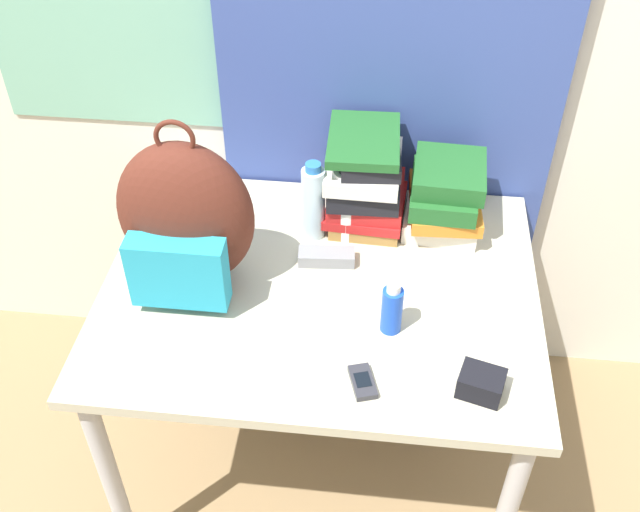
{
  "coord_description": "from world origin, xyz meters",
  "views": [
    {
      "loc": [
        0.16,
        -0.95,
        2.09
      ],
      "look_at": [
        0.0,
        0.44,
        0.85
      ],
      "focal_mm": 42.0,
      "sensor_mm": 36.0,
      "label": 1
    }
  ],
  "objects_px": {
    "sunglasses_case": "(327,257)",
    "camera_pouch": "(481,383)",
    "cell_phone": "(363,382)",
    "sports_bottle": "(348,202)",
    "water_bottle": "(313,202)",
    "sunscreen_bottle": "(392,309)",
    "book_stack_center": "(445,196)",
    "book_stack_left": "(366,180)",
    "backpack": "(185,220)"
  },
  "relations": [
    {
      "from": "sunglasses_case",
      "to": "camera_pouch",
      "type": "xyz_separation_m",
      "value": [
        0.39,
        -0.4,
        0.01
      ]
    },
    {
      "from": "cell_phone",
      "to": "sports_bottle",
      "type": "bearing_deg",
      "value": 98.65
    },
    {
      "from": "water_bottle",
      "to": "sunglasses_case",
      "type": "distance_m",
      "value": 0.16
    },
    {
      "from": "water_bottle",
      "to": "sunscreen_bottle",
      "type": "height_order",
      "value": "water_bottle"
    },
    {
      "from": "sports_bottle",
      "to": "camera_pouch",
      "type": "distance_m",
      "value": 0.63
    },
    {
      "from": "water_bottle",
      "to": "camera_pouch",
      "type": "distance_m",
      "value": 0.68
    },
    {
      "from": "sunscreen_bottle",
      "to": "camera_pouch",
      "type": "relative_size",
      "value": 1.29
    },
    {
      "from": "water_bottle",
      "to": "sports_bottle",
      "type": "xyz_separation_m",
      "value": [
        0.09,
        0.01,
        -0.0
      ]
    },
    {
      "from": "book_stack_center",
      "to": "cell_phone",
      "type": "bearing_deg",
      "value": -106.92
    },
    {
      "from": "book_stack_left",
      "to": "sports_bottle",
      "type": "bearing_deg",
      "value": -119.23
    },
    {
      "from": "book_stack_left",
      "to": "sunscreen_bottle",
      "type": "xyz_separation_m",
      "value": [
        0.09,
        -0.43,
        -0.07
      ]
    },
    {
      "from": "sports_bottle",
      "to": "cell_phone",
      "type": "relative_size",
      "value": 2.23
    },
    {
      "from": "backpack",
      "to": "sports_bottle",
      "type": "xyz_separation_m",
      "value": [
        0.38,
        0.23,
        -0.09
      ]
    },
    {
      "from": "water_bottle",
      "to": "sunscreen_bottle",
      "type": "xyz_separation_m",
      "value": [
        0.23,
        -0.34,
        -0.04
      ]
    },
    {
      "from": "cell_phone",
      "to": "camera_pouch",
      "type": "relative_size",
      "value": 0.91
    },
    {
      "from": "sunglasses_case",
      "to": "camera_pouch",
      "type": "distance_m",
      "value": 0.55
    },
    {
      "from": "book_stack_center",
      "to": "water_bottle",
      "type": "bearing_deg",
      "value": -167.02
    },
    {
      "from": "book_stack_center",
      "to": "sunscreen_bottle",
      "type": "xyz_separation_m",
      "value": [
        -0.13,
        -0.42,
        -0.03
      ]
    },
    {
      "from": "cell_phone",
      "to": "camera_pouch",
      "type": "bearing_deg",
      "value": 1.77
    },
    {
      "from": "book_stack_left",
      "to": "camera_pouch",
      "type": "bearing_deg",
      "value": -63.4
    },
    {
      "from": "camera_pouch",
      "to": "sunscreen_bottle",
      "type": "bearing_deg",
      "value": 140.33
    },
    {
      "from": "book_stack_center",
      "to": "sunglasses_case",
      "type": "xyz_separation_m",
      "value": [
        -0.31,
        -0.2,
        -0.08
      ]
    },
    {
      "from": "book_stack_center",
      "to": "cell_phone",
      "type": "height_order",
      "value": "book_stack_center"
    },
    {
      "from": "book_stack_center",
      "to": "sports_bottle",
      "type": "height_order",
      "value": "sports_bottle"
    },
    {
      "from": "water_bottle",
      "to": "cell_phone",
      "type": "height_order",
      "value": "water_bottle"
    },
    {
      "from": "backpack",
      "to": "cell_phone",
      "type": "xyz_separation_m",
      "value": [
        0.46,
        -0.3,
        -0.19
      ]
    },
    {
      "from": "sunglasses_case",
      "to": "camera_pouch",
      "type": "relative_size",
      "value": 1.33
    },
    {
      "from": "water_bottle",
      "to": "sunscreen_bottle",
      "type": "distance_m",
      "value": 0.41
    },
    {
      "from": "backpack",
      "to": "cell_phone",
      "type": "distance_m",
      "value": 0.58
    },
    {
      "from": "water_bottle",
      "to": "sports_bottle",
      "type": "distance_m",
      "value": 0.09
    },
    {
      "from": "book_stack_center",
      "to": "cell_phone",
      "type": "xyz_separation_m",
      "value": [
        -0.18,
        -0.6,
        -0.09
      ]
    },
    {
      "from": "sports_bottle",
      "to": "water_bottle",
      "type": "bearing_deg",
      "value": -172.65
    },
    {
      "from": "backpack",
      "to": "cell_phone",
      "type": "relative_size",
      "value": 4.49
    },
    {
      "from": "water_bottle",
      "to": "sports_bottle",
      "type": "bearing_deg",
      "value": 7.35
    },
    {
      "from": "book_stack_left",
      "to": "sunglasses_case",
      "type": "relative_size",
      "value": 1.78
    },
    {
      "from": "backpack",
      "to": "cell_phone",
      "type": "height_order",
      "value": "backpack"
    },
    {
      "from": "book_stack_center",
      "to": "sunglasses_case",
      "type": "bearing_deg",
      "value": -147.47
    },
    {
      "from": "sunscreen_bottle",
      "to": "cell_phone",
      "type": "height_order",
      "value": "sunscreen_bottle"
    },
    {
      "from": "sunglasses_case",
      "to": "cell_phone",
      "type": "bearing_deg",
      "value": -72.9
    },
    {
      "from": "book_stack_left",
      "to": "water_bottle",
      "type": "relative_size",
      "value": 1.16
    },
    {
      "from": "book_stack_center",
      "to": "camera_pouch",
      "type": "height_order",
      "value": "book_stack_center"
    },
    {
      "from": "backpack",
      "to": "book_stack_center",
      "type": "bearing_deg",
      "value": 25.1
    },
    {
      "from": "book_stack_center",
      "to": "cell_phone",
      "type": "relative_size",
      "value": 2.58
    },
    {
      "from": "sunscreen_bottle",
      "to": "cell_phone",
      "type": "xyz_separation_m",
      "value": [
        -0.06,
        -0.18,
        -0.06
      ]
    },
    {
      "from": "cell_phone",
      "to": "water_bottle",
      "type": "bearing_deg",
      "value": 108.44
    },
    {
      "from": "book_stack_left",
      "to": "sunglasses_case",
      "type": "height_order",
      "value": "book_stack_left"
    },
    {
      "from": "sports_bottle",
      "to": "sunglasses_case",
      "type": "distance_m",
      "value": 0.16
    },
    {
      "from": "water_bottle",
      "to": "camera_pouch",
      "type": "height_order",
      "value": "water_bottle"
    },
    {
      "from": "book_stack_center",
      "to": "camera_pouch",
      "type": "distance_m",
      "value": 0.6
    },
    {
      "from": "sunglasses_case",
      "to": "sports_bottle",
      "type": "bearing_deg",
      "value": 70.81
    }
  ]
}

